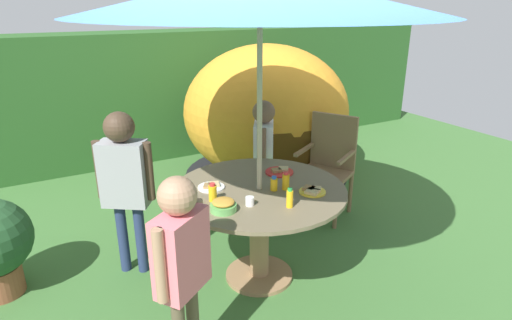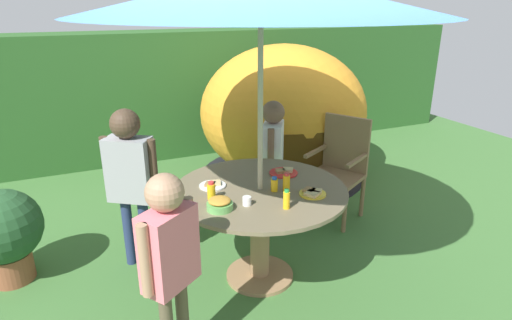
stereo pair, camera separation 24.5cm
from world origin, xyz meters
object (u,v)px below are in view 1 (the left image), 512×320
object	(u,v)px
juice_bottle_near_left	(286,181)
plate_far_right	(211,187)
plate_center_back	(280,171)
cup_near	(250,201)
child_in_pink_shirt	(181,253)
juice_bottle_mid_left	(213,193)
wooden_chair	(328,161)
child_in_grey_shirt	(124,174)
snack_bowl	(223,205)
plate_center_front	(312,191)
dome_tent	(267,112)
child_in_white_shirt	(264,147)
juice_bottle_far_left	(290,198)
garden_table	(259,212)
juice_bottle_near_right	(274,184)

from	to	relation	value
juice_bottle_near_left	plate_far_right	bearing A→B (deg)	148.72
plate_center_back	cup_near	distance (m)	0.61
plate_center_back	juice_bottle_near_left	size ratio (longest dim) A/B	1.66
child_in_pink_shirt	juice_bottle_mid_left	size ratio (longest dim) A/B	9.45
wooden_chair	cup_near	distance (m)	1.58
child_in_grey_shirt	snack_bowl	size ratio (longest dim) A/B	7.59
snack_bowl	plate_far_right	world-z (taller)	snack_bowl
child_in_grey_shirt	plate_center_front	xyz separation A→B (m)	(1.10, -0.79, -0.06)
dome_tent	cup_near	world-z (taller)	dome_tent
child_in_white_shirt	cup_near	size ratio (longest dim) A/B	20.22
child_in_grey_shirt	child_in_pink_shirt	distance (m)	1.10
child_in_white_shirt	plate_center_back	xyz separation A→B (m)	(-0.18, -0.56, -0.00)
wooden_chair	juice_bottle_far_left	distance (m)	1.50
juice_bottle_mid_left	cup_near	xyz separation A→B (m)	(0.18, -0.18, -0.03)
cup_near	child_in_pink_shirt	bearing A→B (deg)	-149.68
wooden_chair	dome_tent	bearing A→B (deg)	151.09
child_in_white_shirt	plate_far_right	world-z (taller)	child_in_white_shirt
snack_bowl	juice_bottle_far_left	distance (m)	0.43
plate_far_right	juice_bottle_mid_left	bearing A→B (deg)	-110.31
cup_near	plate_far_right	bearing A→B (deg)	106.31
plate_center_back	juice_bottle_mid_left	world-z (taller)	juice_bottle_mid_left
wooden_chair	child_in_white_shirt	world-z (taller)	child_in_white_shirt
snack_bowl	plate_center_back	bearing A→B (deg)	30.02
garden_table	juice_bottle_mid_left	world-z (taller)	juice_bottle_mid_left
juice_bottle_near_right	juice_bottle_far_left	size ratio (longest dim) A/B	0.80
child_in_grey_shirt	juice_bottle_near_right	bearing A→B (deg)	-1.14
child_in_white_shirt	juice_bottle_near_right	world-z (taller)	child_in_white_shirt
child_in_grey_shirt	plate_center_back	bearing A→B (deg)	15.62
plate_center_front	juice_bottle_near_left	size ratio (longest dim) A/B	1.42
snack_bowl	juice_bottle_far_left	bearing A→B (deg)	-21.77
garden_table	child_in_white_shirt	xyz separation A→B (m)	(0.46, 0.74, 0.20)
snack_bowl	juice_bottle_near_left	world-z (taller)	juice_bottle_near_left
snack_bowl	juice_bottle_near_left	xyz separation A→B (m)	(0.52, 0.09, 0.02)
plate_far_right	cup_near	bearing A→B (deg)	-73.69
juice_bottle_near_right	juice_bottle_mid_left	xyz separation A→B (m)	(-0.44, 0.05, 0.01)
garden_table	child_in_pink_shirt	size ratio (longest dim) A/B	1.05
garden_table	plate_center_back	world-z (taller)	plate_center_back
wooden_chair	plate_center_front	xyz separation A→B (m)	(-0.84, -0.88, 0.22)
plate_far_right	juice_bottle_near_left	xyz separation A→B (m)	(0.45, -0.27, 0.05)
dome_tent	child_in_white_shirt	world-z (taller)	dome_tent
cup_near	wooden_chair	bearing A→B (deg)	32.75
child_in_grey_shirt	juice_bottle_near_right	world-z (taller)	child_in_grey_shirt
child_in_white_shirt	plate_center_front	bearing A→B (deg)	21.78
garden_table	child_in_grey_shirt	distance (m)	1.01
wooden_chair	juice_bottle_near_left	world-z (taller)	wooden_chair
garden_table	juice_bottle_far_left	world-z (taller)	juice_bottle_far_left
child_in_white_shirt	snack_bowl	xyz separation A→B (m)	(-0.83, -0.94, 0.03)
child_in_white_shirt	plate_far_right	size ratio (longest dim) A/B	6.16
snack_bowl	child_in_grey_shirt	bearing A→B (deg)	120.89
juice_bottle_near_left	juice_bottle_far_left	size ratio (longest dim) A/B	0.98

